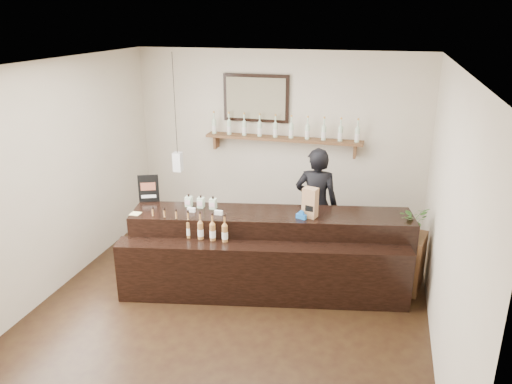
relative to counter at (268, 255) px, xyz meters
The scene contains 10 objects.
ground 0.79m from the counter, 118.32° to the right, with size 5.00×5.00×0.00m, color black.
room_shell 1.41m from the counter, 118.32° to the right, with size 5.00×5.00×5.00m.
back_wall_decor 2.27m from the counter, 104.53° to the left, with size 2.66×0.96×1.69m.
counter is the anchor object (origin of this frame).
promo_sign 1.77m from the counter, behind, with size 0.25×0.12×0.37m.
paper_bag 0.86m from the counter, 14.00° to the left, with size 0.20×0.17×0.37m.
tape_dispenser 0.68m from the counter, ahead, with size 0.13×0.09×0.11m.
side_cabinet 1.75m from the counter, 14.64° to the left, with size 0.46×0.56×0.72m.
potted_plant 1.81m from the counter, 14.64° to the left, with size 0.35×0.30×0.38m, color #3E6E2C.
shopkeeper 1.17m from the counter, 65.60° to the left, with size 0.66×0.44×1.82m, color black.
Camera 1 is at (1.59, -4.87, 3.29)m, focal length 35.00 mm.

